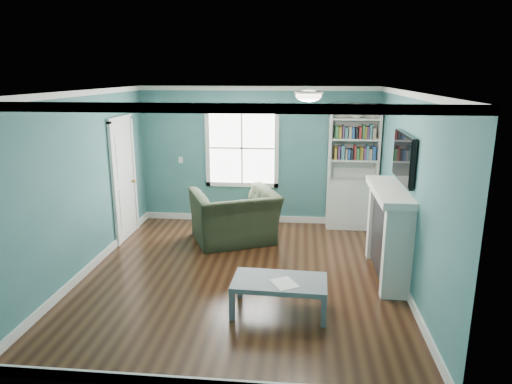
# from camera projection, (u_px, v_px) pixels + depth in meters

# --- Properties ---
(floor) EXTENTS (5.00, 5.00, 0.00)m
(floor) POSITION_uv_depth(u_px,v_px,m) (241.00, 275.00, 6.59)
(floor) COLOR black
(floor) RESTS_ON ground
(room_walls) EXTENTS (5.00, 5.00, 5.00)m
(room_walls) POSITION_uv_depth(u_px,v_px,m) (240.00, 168.00, 6.19)
(room_walls) COLOR #32696A
(room_walls) RESTS_ON ground
(trim) EXTENTS (4.50, 5.00, 2.60)m
(trim) POSITION_uv_depth(u_px,v_px,m) (240.00, 192.00, 6.28)
(trim) COLOR white
(trim) RESTS_ON ground
(window) EXTENTS (1.40, 0.06, 1.50)m
(window) POSITION_uv_depth(u_px,v_px,m) (242.00, 148.00, 8.65)
(window) COLOR white
(window) RESTS_ON room_walls
(bookshelf) EXTENTS (0.90, 0.35, 2.31)m
(bookshelf) POSITION_uv_depth(u_px,v_px,m) (352.00, 180.00, 8.40)
(bookshelf) COLOR silver
(bookshelf) RESTS_ON ground
(fireplace) EXTENTS (0.44, 1.58, 1.30)m
(fireplace) POSITION_uv_depth(u_px,v_px,m) (389.00, 234.00, 6.42)
(fireplace) COLOR black
(fireplace) RESTS_ON ground
(tv) EXTENTS (0.06, 1.10, 0.65)m
(tv) POSITION_uv_depth(u_px,v_px,m) (404.00, 158.00, 6.14)
(tv) COLOR black
(tv) RESTS_ON fireplace
(door) EXTENTS (0.12, 0.98, 2.17)m
(door) POSITION_uv_depth(u_px,v_px,m) (124.00, 178.00, 7.88)
(door) COLOR silver
(door) RESTS_ON ground
(ceiling_fixture) EXTENTS (0.38, 0.38, 0.15)m
(ceiling_fixture) POSITION_uv_depth(u_px,v_px,m) (309.00, 95.00, 5.96)
(ceiling_fixture) COLOR white
(ceiling_fixture) RESTS_ON room_walls
(light_switch) EXTENTS (0.08, 0.01, 0.12)m
(light_switch) POSITION_uv_depth(u_px,v_px,m) (181.00, 160.00, 8.83)
(light_switch) COLOR white
(light_switch) RESTS_ON room_walls
(recliner) EXTENTS (1.61, 1.36, 1.19)m
(recliner) POSITION_uv_depth(u_px,v_px,m) (234.00, 208.00, 7.77)
(recliner) COLOR black
(recliner) RESTS_ON ground
(coffee_table) EXTENTS (1.16, 0.66, 0.41)m
(coffee_table) POSITION_uv_depth(u_px,v_px,m) (280.00, 284.00, 5.50)
(coffee_table) COLOR #555B66
(coffee_table) RESTS_ON ground
(paper_sheet) EXTENTS (0.37, 0.40, 0.00)m
(paper_sheet) POSITION_uv_depth(u_px,v_px,m) (284.00, 283.00, 5.40)
(paper_sheet) COLOR white
(paper_sheet) RESTS_ON coffee_table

